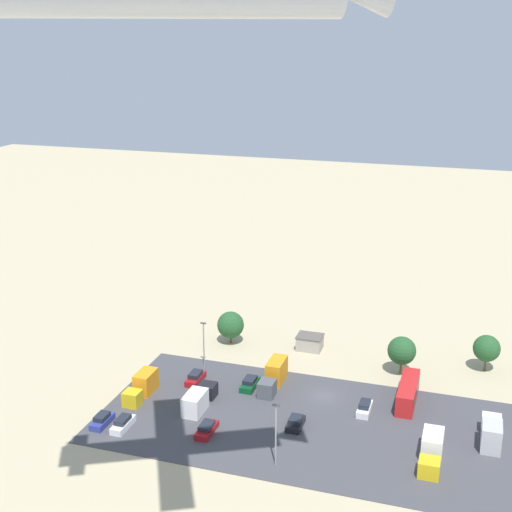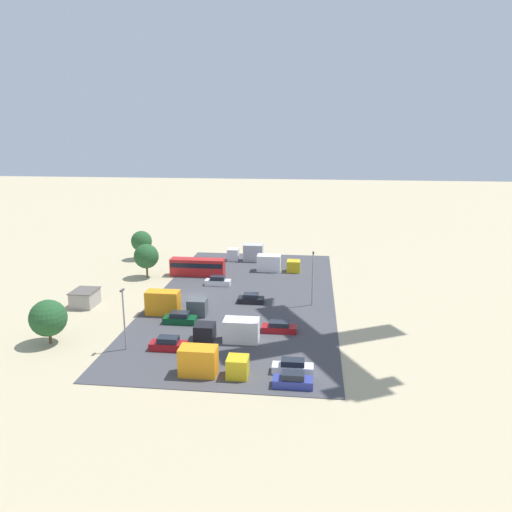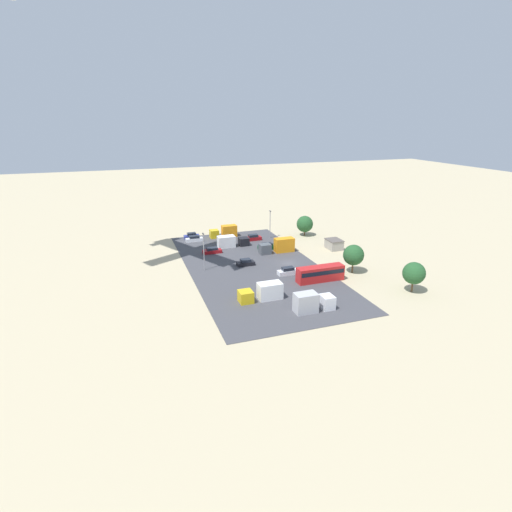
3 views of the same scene
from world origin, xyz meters
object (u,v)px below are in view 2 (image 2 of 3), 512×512
at_px(parked_car_1, 168,344).
at_px(parked_truck_3, 248,253).
at_px(parked_truck_2, 209,363).
at_px(parked_car_4, 279,327).
at_px(parked_car_3, 293,381).
at_px(parked_car_6, 293,367).
at_px(parked_truck_0, 276,264).
at_px(bus, 198,266).
at_px(parked_car_0, 218,281).
at_px(parked_car_2, 180,318).
at_px(parked_car_5, 251,299).
at_px(shed_building, 85,298).
at_px(parked_truck_4, 173,304).
at_px(parked_truck_1, 231,331).

distance_m(parked_car_1, parked_truck_3, 44.17).
bearing_deg(parked_truck_2, parked_car_4, 152.39).
distance_m(parked_car_1, parked_car_3, 17.43).
height_order(parked_car_6, parked_truck_0, parked_truck_0).
bearing_deg(bus, parked_truck_3, 146.24).
bearing_deg(parked_car_4, parked_car_0, 31.85).
distance_m(parked_car_3, parked_car_6, 3.14).
xyz_separation_m(parked_car_1, parked_truck_0, (-36.77, 10.56, 0.74)).
xyz_separation_m(parked_truck_0, parked_truck_2, (42.72, -4.13, 0.06)).
bearing_deg(bus, parked_truck_0, 107.75).
bearing_deg(parked_car_2, parked_car_4, 83.84).
relative_size(parked_car_1, parked_car_2, 1.00).
distance_m(parked_car_6, parked_truck_0, 41.41).
bearing_deg(parked_truck_3, parked_car_3, -167.28).
relative_size(parked_car_0, parked_truck_3, 0.61).
relative_size(parked_car_1, parked_car_5, 1.12).
bearing_deg(bus, parked_car_3, 26.15).
bearing_deg(shed_building, parked_truck_3, 144.30).
relative_size(parked_car_0, parked_car_3, 1.04).
bearing_deg(parked_truck_0, parked_car_3, 6.69).
bearing_deg(parked_car_6, parked_car_5, -161.49).
height_order(parked_car_6, parked_truck_4, parked_truck_4).
bearing_deg(parked_truck_3, parked_truck_0, -138.27).
relative_size(bus, parked_car_5, 2.49).
relative_size(parked_car_3, parked_truck_2, 0.56).
xyz_separation_m(parked_car_3, parked_truck_1, (-11.00, -8.47, 0.69)).
height_order(parked_truck_0, parked_truck_4, parked_truck_4).
xyz_separation_m(parked_car_1, parked_car_6, (4.33, 15.60, -0.03)).
bearing_deg(bus, parked_car_4, 34.16).
bearing_deg(parked_car_2, parked_car_3, 45.82).
relative_size(parked_car_3, parked_car_5, 1.05).
xyz_separation_m(parked_car_5, parked_truck_3, (-25.72, -3.90, 0.98)).
height_order(bus, parked_truck_2, parked_truck_2).
height_order(parked_car_4, parked_truck_0, parked_truck_0).
bearing_deg(shed_building, parked_truck_0, 129.14).
height_order(shed_building, parked_car_2, shed_building).
xyz_separation_m(parked_truck_1, parked_truck_2, (9.47, -0.86, 0.12)).
distance_m(parked_car_3, parked_truck_1, 13.89).
bearing_deg(parked_car_6, shed_building, -119.19).
bearing_deg(parked_car_0, parked_car_1, -2.46).
bearing_deg(parked_truck_3, parked_car_0, 170.16).
distance_m(parked_car_2, parked_truck_3, 35.66).
distance_m(parked_car_0, parked_truck_1, 23.96).
relative_size(parked_truck_1, parked_truck_3, 1.14).
bearing_deg(parked_truck_2, parked_car_1, -132.76).
height_order(bus, parked_car_6, bus).
bearing_deg(parked_car_1, shed_building, -129.06).
bearing_deg(parked_car_1, parked_car_3, 64.64).
relative_size(bus, parked_car_6, 2.17).
xyz_separation_m(parked_car_6, parked_truck_3, (-48.29, -11.45, 0.94)).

